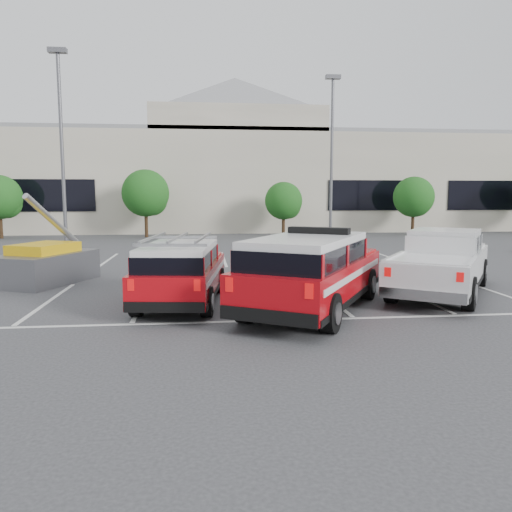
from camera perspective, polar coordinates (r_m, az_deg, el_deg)
The scene contains 13 objects.
ground at distance 14.90m, azimuth -2.18°, elevation -4.75°, with size 120.00×120.00×0.00m, color #343437.
stall_markings at distance 19.32m, azimuth -3.12°, elevation -2.03°, with size 23.00×15.00×0.01m, color silver.
convention_building at distance 46.47m, azimuth -4.78°, elevation 9.05°, with size 60.00×16.99×13.20m.
tree_left at distance 39.15m, azimuth -27.14°, elevation 5.85°, with size 3.07×3.07×4.42m.
tree_mid_left at distance 36.81m, azimuth -12.36°, elevation 6.85°, with size 3.37×3.37×4.85m.
tree_mid_right at distance 37.11m, azimuth 3.29°, elevation 6.17°, with size 2.77×2.77×3.99m.
tree_right at distance 39.99m, azimuth 17.66°, elevation 6.30°, with size 3.07×3.07×4.42m.
light_pole_left at distance 27.54m, azimuth -21.28°, elevation 11.01°, with size 0.90×0.60×10.24m.
light_pole_mid at distance 31.66m, azimuth 8.63°, elevation 10.82°, with size 0.90×0.60×10.24m.
fire_chief_suv at distance 13.13m, azimuth 6.44°, elevation -2.45°, with size 5.08×6.46×2.17m.
white_pickup at distance 16.40m, azimuth 20.41°, elevation -1.36°, with size 5.39×6.47×1.95m.
ladder_suv at distance 14.03m, azimuth -8.52°, elevation -2.35°, with size 2.55×5.12×1.94m.
utility_rig at distance 18.78m, azimuth -23.39°, elevation -0.98°, with size 4.13×3.95×3.10m.
Camera 1 is at (-1.01, -14.56, 3.03)m, focal length 35.00 mm.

